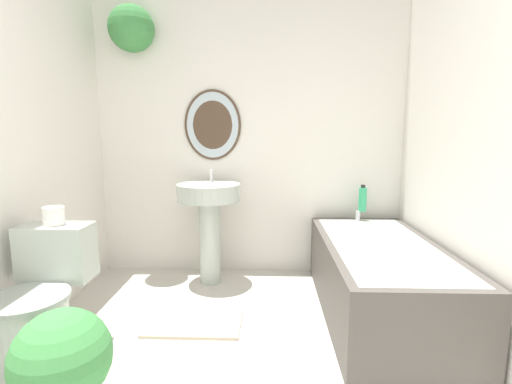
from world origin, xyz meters
The scene contains 8 objects.
wall_back centered at (-0.11, 2.70, 1.29)m, with size 2.66×0.36×2.40m.
toilet centered at (-1.01, 1.30, 0.31)m, with size 0.39×0.58×0.70m.
pedestal_sink centered at (-0.31, 2.40, 0.59)m, with size 0.50×0.50×0.90m.
bathtub centered at (0.89, 1.89, 0.26)m, with size 0.72×1.49×0.57m.
shampoo_bottle centered at (0.92, 2.55, 0.67)m, with size 0.06×0.06×0.22m.
potted_plant centered at (-0.66, 0.88, 0.29)m, with size 0.39×0.39×0.50m.
bath_mat centered at (-0.31, 1.73, 0.01)m, with size 0.59×0.37×0.02m.
toilet_paper_roll centered at (-1.01, 1.49, 0.75)m, with size 0.11×0.11×0.10m.
Camera 1 is at (0.16, -0.44, 1.19)m, focal length 26.00 mm.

